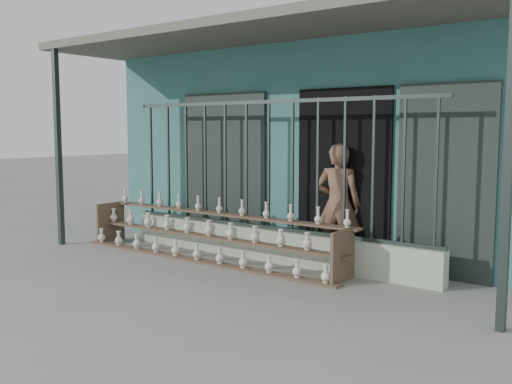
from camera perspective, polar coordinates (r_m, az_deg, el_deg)
The scene contains 6 objects.
ground at distance 7.12m, azimuth -4.86°, elevation -8.74°, with size 60.00×60.00×0.00m, color slate.
workshop_building at distance 10.43m, azimuth 10.70°, elevation 4.94°, with size 7.40×6.60×3.21m.
parapet_wall at distance 8.06m, azimuth 1.28°, elevation -5.30°, with size 5.00×0.20×0.45m, color #ACBCA1.
security_fence at distance 7.91m, azimuth 1.30°, elevation 2.70°, with size 5.00×0.04×1.80m.
shelf_rack at distance 8.19m, azimuth -4.84°, elevation -4.18°, with size 4.50×0.68×0.85m.
elderly_woman at distance 7.77m, azimuth 8.21°, elevation -1.27°, with size 0.61×0.40×1.66m, color brown.
Camera 1 is at (4.56, -5.15, 1.84)m, focal length 40.00 mm.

